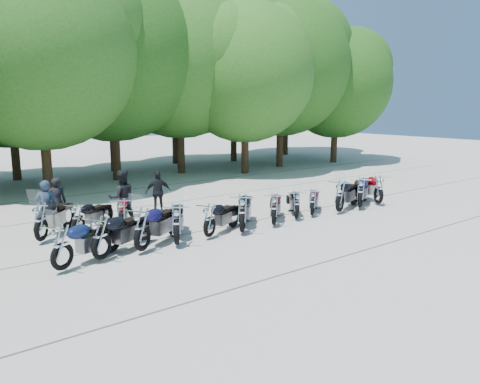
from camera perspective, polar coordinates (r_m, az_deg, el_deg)
ground at (r=14.93m, az=3.53°, el=-4.99°), size 90.00×90.00×0.00m
tree_3 at (r=22.94m, az=-23.40°, el=15.55°), size 8.70×8.70×10.67m
tree_4 at (r=26.05m, az=-15.41°, el=16.02°), size 9.13×9.13×11.20m
tree_5 at (r=27.96m, az=-7.46°, el=15.78°), size 9.04×9.04×11.10m
tree_6 at (r=27.59m, az=0.62°, el=14.35°), size 8.00×8.00×9.82m
tree_7 at (r=30.73m, az=5.01°, el=15.01°), size 8.79×8.79×10.79m
tree_8 at (r=33.58m, az=11.65°, el=12.89°), size 7.53×7.53×9.25m
tree_11 at (r=27.87m, az=-26.40°, el=12.59°), size 7.56×7.56×9.28m
tree_12 at (r=29.57m, az=-15.57°, el=13.55°), size 7.88×7.88×9.67m
tree_13 at (r=32.65m, az=-8.09°, el=14.06°), size 8.31×8.31×10.20m
tree_14 at (r=33.67m, az=-0.80°, el=13.70°), size 8.02×8.02×9.84m
tree_15 at (r=38.27m, az=5.71°, el=15.07°), size 9.67×9.67×11.86m
motorcycle_0 at (r=12.08m, az=-20.94°, el=-6.14°), size 2.47×1.72×1.35m
motorcycle_1 at (r=12.57m, az=-16.59°, el=-5.21°), size 2.48×1.74×1.36m
motorcycle_2 at (r=13.00m, az=-11.87°, el=-4.31°), size 2.57×1.94×1.43m
motorcycle_3 at (r=13.42m, az=-7.75°, el=-3.76°), size 1.96×2.51×1.41m
motorcycle_4 at (r=14.14m, az=-3.74°, el=-3.32°), size 2.24×1.52×1.22m
motorcycle_5 at (r=14.56m, az=0.30°, el=-2.46°), size 2.31×2.37×1.43m
motorcycle_6 at (r=15.52m, az=4.18°, el=-1.98°), size 2.10×2.06×1.27m
motorcycle_7 at (r=16.48m, az=6.91°, el=-1.44°), size 1.79×2.04×1.18m
motorcycle_8 at (r=17.05m, az=8.85°, el=-1.14°), size 1.98×1.75×1.15m
motorcycle_9 at (r=17.73m, az=12.12°, el=-0.36°), size 2.61×1.64×1.42m
motorcycle_10 at (r=18.60m, az=14.51°, el=0.05°), size 2.54×1.99×1.42m
motorcycle_11 at (r=19.61m, az=16.56°, el=0.41°), size 1.78×2.50×1.37m
motorcycle_12 at (r=14.83m, az=-23.15°, el=-3.20°), size 2.19×2.32×1.38m
motorcycle_13 at (r=15.24m, az=-19.16°, el=-3.00°), size 2.06×1.67×1.16m
motorcycle_14 at (r=15.42m, az=-14.26°, el=-2.48°), size 1.58×2.21×1.21m
rider_0 at (r=15.53m, az=-22.54°, el=-1.84°), size 0.74×0.60×1.76m
rider_1 at (r=16.19m, az=-14.18°, el=-0.67°), size 1.03×0.87×1.87m
rider_2 at (r=17.67m, az=-9.93°, el=-0.01°), size 1.02×0.68×1.61m
rider_3 at (r=16.63m, az=-21.42°, el=-1.16°), size 0.69×0.54×1.66m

